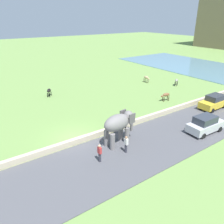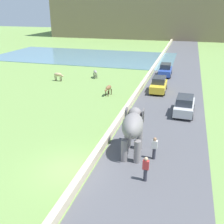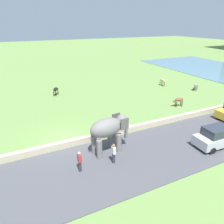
{
  "view_description": "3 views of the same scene",
  "coord_description": "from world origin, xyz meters",
  "px_view_note": "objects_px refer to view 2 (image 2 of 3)",
  "views": [
    {
      "loc": [
        17.41,
        -7.46,
        10.85
      ],
      "look_at": [
        0.02,
        4.58,
        1.59
      ],
      "focal_mm": 35.28,
      "sensor_mm": 36.0,
      "label": 1
    },
    {
      "loc": [
        6.49,
        -12.82,
        9.49
      ],
      "look_at": [
        1.1,
        5.91,
        1.73
      ],
      "focal_mm": 42.59,
      "sensor_mm": 36.0,
      "label": 2
    },
    {
      "loc": [
        16.85,
        -3.34,
        9.75
      ],
      "look_at": [
        -1.22,
        5.51,
        1.26
      ],
      "focal_mm": 34.67,
      "sensor_mm": 36.0,
      "label": 3
    }
  ],
  "objects_px": {
    "person_trailing": "(146,169)",
    "car_silver": "(184,105)",
    "cow_brown": "(108,88)",
    "elephant": "(133,127)",
    "car_blue": "(165,70)",
    "person_beside_elephant": "(154,148)",
    "cow_grey": "(95,72)",
    "cow_tan": "(58,75)",
    "car_yellow": "(159,85)"
  },
  "relations": [
    {
      "from": "person_trailing",
      "to": "car_silver",
      "type": "height_order",
      "value": "car_silver"
    },
    {
      "from": "cow_brown",
      "to": "elephant",
      "type": "bearing_deg",
      "value": -65.98
    },
    {
      "from": "elephant",
      "to": "car_silver",
      "type": "relative_size",
      "value": 0.87
    },
    {
      "from": "car_blue",
      "to": "car_silver",
      "type": "distance_m",
      "value": 14.85
    },
    {
      "from": "person_beside_elephant",
      "to": "cow_brown",
      "type": "bearing_deg",
      "value": 119.15
    },
    {
      "from": "person_trailing",
      "to": "cow_brown",
      "type": "height_order",
      "value": "person_trailing"
    },
    {
      "from": "car_silver",
      "to": "cow_grey",
      "type": "relative_size",
      "value": 2.98
    },
    {
      "from": "person_trailing",
      "to": "cow_tan",
      "type": "relative_size",
      "value": 1.17
    },
    {
      "from": "cow_grey",
      "to": "car_yellow",
      "type": "bearing_deg",
      "value": -23.76
    },
    {
      "from": "elephant",
      "to": "cow_tan",
      "type": "bearing_deg",
      "value": 130.31
    },
    {
      "from": "person_beside_elephant",
      "to": "cow_brown",
      "type": "height_order",
      "value": "person_beside_elephant"
    },
    {
      "from": "elephant",
      "to": "car_yellow",
      "type": "height_order",
      "value": "elephant"
    },
    {
      "from": "elephant",
      "to": "cow_brown",
      "type": "bearing_deg",
      "value": 114.02
    },
    {
      "from": "car_yellow",
      "to": "car_blue",
      "type": "relative_size",
      "value": 1.0
    },
    {
      "from": "elephant",
      "to": "car_blue",
      "type": "relative_size",
      "value": 0.88
    },
    {
      "from": "car_silver",
      "to": "cow_tan",
      "type": "xyz_separation_m",
      "value": [
        -16.86,
        7.69,
        -0.06
      ]
    },
    {
      "from": "cow_brown",
      "to": "car_silver",
      "type": "bearing_deg",
      "value": -22.53
    },
    {
      "from": "car_yellow",
      "to": "car_silver",
      "type": "distance_m",
      "value": 7.15
    },
    {
      "from": "cow_grey",
      "to": "car_blue",
      "type": "bearing_deg",
      "value": 22.69
    },
    {
      "from": "cow_grey",
      "to": "car_silver",
      "type": "bearing_deg",
      "value": -40.03
    },
    {
      "from": "person_trailing",
      "to": "car_silver",
      "type": "distance_m",
      "value": 11.47
    },
    {
      "from": "person_trailing",
      "to": "car_yellow",
      "type": "xyz_separation_m",
      "value": [
        -1.36,
        17.74,
        0.03
      ]
    },
    {
      "from": "person_beside_elephant",
      "to": "car_blue",
      "type": "relative_size",
      "value": 0.41
    },
    {
      "from": "elephant",
      "to": "cow_grey",
      "type": "height_order",
      "value": "elephant"
    },
    {
      "from": "person_beside_elephant",
      "to": "cow_tan",
      "type": "relative_size",
      "value": 1.17
    },
    {
      "from": "cow_grey",
      "to": "cow_tan",
      "type": "relative_size",
      "value": 0.98
    },
    {
      "from": "car_silver",
      "to": "cow_grey",
      "type": "bearing_deg",
      "value": 139.97
    },
    {
      "from": "person_beside_elephant",
      "to": "car_silver",
      "type": "xyz_separation_m",
      "value": [
        1.63,
        8.8,
        0.03
      ]
    },
    {
      "from": "cow_grey",
      "to": "elephant",
      "type": "bearing_deg",
      "value": -63.68
    },
    {
      "from": "car_yellow",
      "to": "person_beside_elephant",
      "type": "bearing_deg",
      "value": -84.31
    },
    {
      "from": "person_trailing",
      "to": "cow_grey",
      "type": "bearing_deg",
      "value": 116.22
    },
    {
      "from": "person_trailing",
      "to": "car_silver",
      "type": "xyz_separation_m",
      "value": [
        1.79,
        11.33,
        0.03
      ]
    },
    {
      "from": "cow_brown",
      "to": "cow_tan",
      "type": "bearing_deg",
      "value": 153.53
    },
    {
      "from": "person_trailing",
      "to": "car_blue",
      "type": "height_order",
      "value": "car_blue"
    },
    {
      "from": "car_blue",
      "to": "person_beside_elephant",
      "type": "bearing_deg",
      "value": -86.28
    },
    {
      "from": "elephant",
      "to": "cow_tan",
      "type": "distance_m",
      "value": 21.19
    },
    {
      "from": "person_beside_elephant",
      "to": "car_silver",
      "type": "height_order",
      "value": "car_silver"
    },
    {
      "from": "car_blue",
      "to": "cow_tan",
      "type": "height_order",
      "value": "car_blue"
    },
    {
      "from": "person_beside_elephant",
      "to": "car_silver",
      "type": "distance_m",
      "value": 8.95
    },
    {
      "from": "person_beside_elephant",
      "to": "cow_brown",
      "type": "distance_m",
      "value": 14.11
    },
    {
      "from": "elephant",
      "to": "car_blue",
      "type": "height_order",
      "value": "elephant"
    },
    {
      "from": "cow_brown",
      "to": "car_blue",
      "type": "bearing_deg",
      "value": 63.98
    },
    {
      "from": "elephant",
      "to": "car_silver",
      "type": "distance_m",
      "value": 9.09
    },
    {
      "from": "elephant",
      "to": "person_trailing",
      "type": "distance_m",
      "value": 3.4
    },
    {
      "from": "car_blue",
      "to": "cow_tan",
      "type": "bearing_deg",
      "value": -153.55
    },
    {
      "from": "car_silver",
      "to": "cow_brown",
      "type": "relative_size",
      "value": 2.86
    },
    {
      "from": "person_beside_elephant",
      "to": "car_yellow",
      "type": "xyz_separation_m",
      "value": [
        -1.52,
        15.21,
        0.03
      ]
    },
    {
      "from": "cow_brown",
      "to": "cow_grey",
      "type": "xyz_separation_m",
      "value": [
        -4.07,
        7.04,
        0.0
      ]
    },
    {
      "from": "elephant",
      "to": "person_trailing",
      "type": "relative_size",
      "value": 2.17
    },
    {
      "from": "cow_tan",
      "to": "elephant",
      "type": "bearing_deg",
      "value": -49.69
    }
  ]
}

